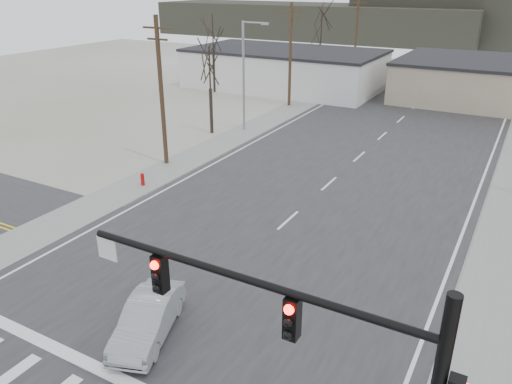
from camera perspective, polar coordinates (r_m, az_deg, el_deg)
ground at (r=21.19m, az=-5.98°, el=-11.79°), size 140.00×140.00×0.00m
main_road at (r=33.07m, az=8.97°, el=1.50°), size 18.00×110.00×0.05m
cross_road at (r=21.18m, az=-5.98°, el=-11.74°), size 90.00×10.00×0.04m
sidewalk_left at (r=41.70m, az=-2.30°, el=6.38°), size 3.00×90.00×0.06m
traffic_signal_mast at (r=11.05m, az=9.44°, el=-19.52°), size 8.95×0.43×7.20m
fire_hydrant at (r=32.25m, az=-12.84°, el=1.44°), size 0.24×0.24×0.87m
building_left_far at (r=60.87m, az=3.27°, el=13.89°), size 22.30×12.30×4.50m
upole_left_b at (r=34.62m, az=-10.78°, el=11.37°), size 2.20×0.30×10.00m
upole_left_c at (r=51.37m, az=3.94°, el=15.49°), size 2.20×0.30×10.00m
upole_left_d at (r=69.85m, az=11.37°, el=17.17°), size 2.20×0.30×10.00m
streetlight_main at (r=42.31m, az=-1.20°, el=13.68°), size 2.40×0.25×9.00m
tree_left_near at (r=41.79m, az=-5.31°, el=13.67°), size 3.30×3.30×7.35m
tree_left_far at (r=64.99m, az=7.47°, el=17.92°), size 3.96×3.96×8.82m
tree_left_mid at (r=58.15m, az=-4.95°, el=17.41°), size 3.96×3.96×8.82m
hill_left at (r=115.59m, az=6.37°, el=18.85°), size 70.00×18.00×7.00m
sedan_crossing at (r=19.05m, az=-12.23°, el=-13.95°), size 2.89×4.61×1.44m
car_far_a at (r=59.64m, az=20.69°, el=10.87°), size 3.41×5.67×1.54m
car_far_b at (r=62.54m, az=17.24°, el=11.70°), size 1.97×3.87×1.26m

